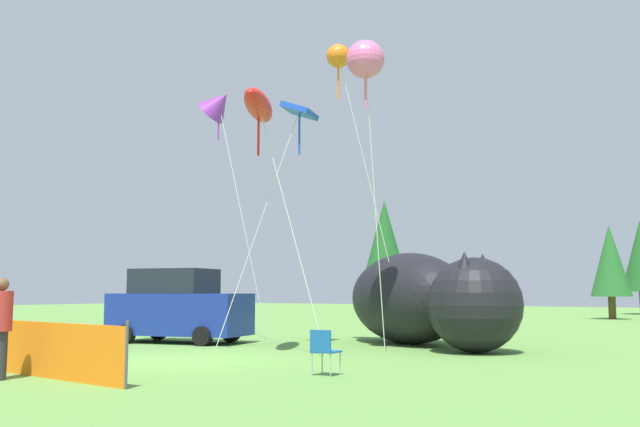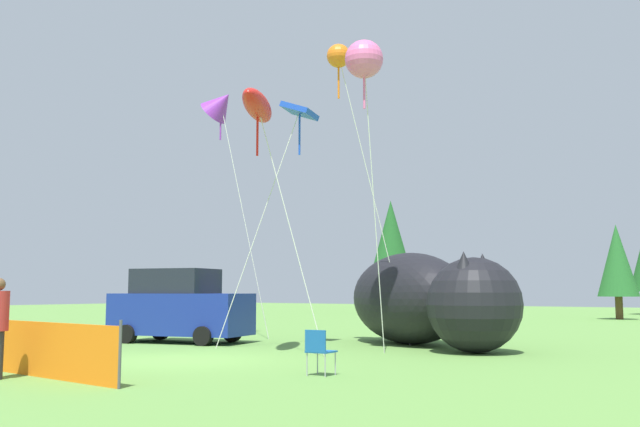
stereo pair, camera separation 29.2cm
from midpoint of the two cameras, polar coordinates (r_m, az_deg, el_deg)
The scene contains 12 objects.
ground_plane at distance 16.92m, azimuth -10.56°, elevation -11.47°, with size 120.00×120.00×0.00m, color #609342.
parked_car at distance 22.54m, azimuth -10.78°, elevation -7.36°, with size 4.56×2.72×2.26m.
folding_chair at distance 13.61m, azimuth 0.53°, elevation -10.72°, with size 0.50×0.50×0.86m.
inflatable_cat at distance 20.99m, azimuth 8.64°, elevation -7.02°, with size 7.00×5.59×2.72m.
safety_fence at distance 15.71m, azimuth -23.69°, elevation -9.63°, with size 8.10×0.73×1.11m.
kite_purple_delta at distance 25.75m, azimuth -7.60°, elevation 8.64°, with size 2.75×1.22×8.89m.
kite_red_lizard at distance 18.68m, azimuth -4.55°, elevation 8.51°, with size 2.81×3.07×6.76m.
kite_orange_flower at distance 21.70m, azimuth 1.93°, elevation 12.32°, with size 1.82×1.91×8.90m.
kite_blue_box at distance 20.98m, azimuth -1.34°, elevation 7.87°, with size 2.23×2.15×7.06m.
kite_pink_octopus at distance 18.75m, azimuth 4.00°, elevation 12.16°, with size 0.99×1.38×8.00m.
horizon_tree_east at distance 43.20m, azimuth 22.85°, elevation -3.50°, with size 2.22×2.22×5.29m.
horizon_tree_northeast at distance 51.61m, azimuth 5.87°, elevation -2.40°, with size 3.39×3.39×8.08m.
Camera 2 is at (12.12, -11.74, 1.59)m, focal length 40.00 mm.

